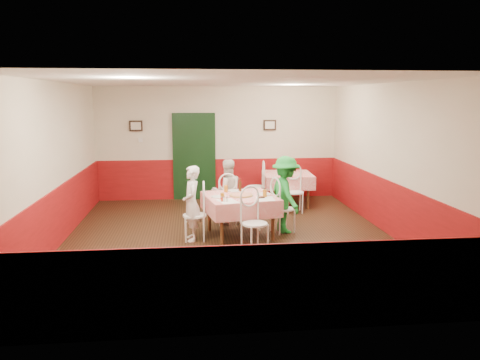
{
  "coord_description": "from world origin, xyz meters",
  "views": [
    {
      "loc": [
        -0.69,
        -8.18,
        2.53
      ],
      "look_at": [
        0.2,
        0.14,
        1.05
      ],
      "focal_mm": 35.0,
      "sensor_mm": 36.0,
      "label": 1
    }
  ],
  "objects": [
    {
      "name": "wainscot_right",
      "position": [
        2.98,
        0.0,
        0.5
      ],
      "size": [
        0.03,
        7.0,
        1.0
      ],
      "primitive_type": "cube",
      "color": "maroon",
      "rests_on": "ground"
    },
    {
      "name": "right_wall",
      "position": [
        3.0,
        0.0,
        1.4
      ],
      "size": [
        0.1,
        7.0,
        2.8
      ],
      "primitive_type": "cube",
      "color": "beige",
      "rests_on": "ground"
    },
    {
      "name": "menu_left",
      "position": [
        -0.07,
        -0.31,
        0.76
      ],
      "size": [
        0.41,
        0.48,
        0.0
      ],
      "primitive_type": "cube",
      "rotation": [
        0.0,
        0.0,
        0.33
      ],
      "color": "white",
      "rests_on": "main_table"
    },
    {
      "name": "front_wall",
      "position": [
        0.0,
        -3.5,
        1.4
      ],
      "size": [
        6.0,
        0.1,
        2.8
      ],
      "primitive_type": "cube",
      "color": "beige",
      "rests_on": "ground"
    },
    {
      "name": "ceiling",
      "position": [
        0.0,
        0.0,
        2.8
      ],
      "size": [
        7.0,
        7.0,
        0.0
      ],
      "primitive_type": "plane",
      "color": "white",
      "rests_on": "back_wall"
    },
    {
      "name": "diner_far",
      "position": [
        0.03,
        1.03,
        0.66
      ],
      "size": [
        0.74,
        0.64,
        1.32
      ],
      "primitive_type": "imported",
      "rotation": [
        0.0,
        0.0,
        3.4
      ],
      "color": "gray",
      "rests_on": "ground"
    },
    {
      "name": "door",
      "position": [
        -0.6,
        3.45,
        1.05
      ],
      "size": [
        0.96,
        0.06,
        2.1
      ],
      "primitive_type": "cube",
      "color": "black",
      "rests_on": "ground"
    },
    {
      "name": "main_table",
      "position": [
        0.2,
        0.14,
        0.38
      ],
      "size": [
        1.43,
        1.43,
        0.77
      ],
      "primitive_type": "cube",
      "rotation": [
        0.0,
        0.0,
        0.19
      ],
      "color": "red",
      "rests_on": "ground"
    },
    {
      "name": "glass_a",
      "position": [
        -0.15,
        -0.2,
        0.82
      ],
      "size": [
        0.08,
        0.08,
        0.13
      ],
      "primitive_type": "cylinder",
      "rotation": [
        0.0,
        0.0,
        0.19
      ],
      "color": "#BF7219",
      "rests_on": "main_table"
    },
    {
      "name": "glass_b",
      "position": [
        0.63,
        -0.02,
        0.83
      ],
      "size": [
        0.08,
        0.08,
        0.13
      ],
      "primitive_type": "cylinder",
      "rotation": [
        0.0,
        0.0,
        0.19
      ],
      "color": "#BF7219",
      "rests_on": "main_table"
    },
    {
      "name": "shaker_c",
      "position": [
        -0.17,
        -0.32,
        0.81
      ],
      "size": [
        0.04,
        0.04,
        0.09
      ],
      "primitive_type": "cylinder",
      "rotation": [
        0.0,
        0.0,
        0.19
      ],
      "color": "#B23319",
      "rests_on": "main_table"
    },
    {
      "name": "chair_near",
      "position": [
        0.36,
        -0.69,
        0.45
      ],
      "size": [
        0.55,
        0.55,
        0.9
      ],
      "primitive_type": null,
      "rotation": [
        0.0,
        0.0,
        0.41
      ],
      "color": "white",
      "rests_on": "ground"
    },
    {
      "name": "second_table",
      "position": [
        1.59,
        2.57,
        0.38
      ],
      "size": [
        1.18,
        1.18,
        0.77
      ],
      "primitive_type": "cube",
      "rotation": [
        0.0,
        0.0,
        -0.06
      ],
      "color": "red",
      "rests_on": "ground"
    },
    {
      "name": "wainscot_left",
      "position": [
        -2.98,
        0.0,
        0.5
      ],
      "size": [
        0.03,
        7.0,
        1.0
      ],
      "primitive_type": "cube",
      "color": "maroon",
      "rests_on": "ground"
    },
    {
      "name": "chair_second_b",
      "position": [
        1.59,
        1.82,
        0.45
      ],
      "size": [
        0.44,
        0.44,
        0.9
      ],
      "primitive_type": null,
      "rotation": [
        0.0,
        0.0,
        -0.06
      ],
      "color": "white",
      "rests_on": "ground"
    },
    {
      "name": "floor",
      "position": [
        0.0,
        0.0,
        0.0
      ],
      "size": [
        7.0,
        7.0,
        0.0
      ],
      "primitive_type": "plane",
      "color": "black",
      "rests_on": "ground"
    },
    {
      "name": "glass_c",
      "position": [
        -0.03,
        0.5,
        0.82
      ],
      "size": [
        0.08,
        0.08,
        0.13
      ],
      "primitive_type": "cylinder",
      "rotation": [
        0.0,
        0.0,
        0.19
      ],
      "color": "#BF7219",
      "rests_on": "main_table"
    },
    {
      "name": "thermostat",
      "position": [
        -1.9,
        3.45,
        1.5
      ],
      "size": [
        0.1,
        0.03,
        0.1
      ],
      "primitive_type": "cube",
      "color": "white",
      "rests_on": "back_wall"
    },
    {
      "name": "diner_left",
      "position": [
        -0.69,
        -0.03,
        0.67
      ],
      "size": [
        0.37,
        0.52,
        1.34
      ],
      "primitive_type": "imported",
      "rotation": [
        0.0,
        0.0,
        -1.48
      ],
      "color": "gray",
      "rests_on": "ground"
    },
    {
      "name": "shaker_b",
      "position": [
        -0.08,
        -0.36,
        0.81
      ],
      "size": [
        0.04,
        0.04,
        0.09
      ],
      "primitive_type": "cylinder",
      "rotation": [
        0.0,
        0.0,
        0.19
      ],
      "color": "silver",
      "rests_on": "main_table"
    },
    {
      "name": "picture_left",
      "position": [
        -2.0,
        3.45,
        1.85
      ],
      "size": [
        0.32,
        0.03,
        0.26
      ],
      "primitive_type": "cube",
      "color": "black",
      "rests_on": "back_wall"
    },
    {
      "name": "left_wall",
      "position": [
        -3.0,
        0.0,
        1.4
      ],
      "size": [
        0.1,
        7.0,
        2.8
      ],
      "primitive_type": "cube",
      "color": "beige",
      "rests_on": "ground"
    },
    {
      "name": "plate_far",
      "position": [
        0.13,
        0.57,
        0.77
      ],
      "size": [
        0.29,
        0.29,
        0.01
      ],
      "primitive_type": "cylinder",
      "rotation": [
        0.0,
        0.0,
        0.19
      ],
      "color": "white",
      "rests_on": "main_table"
    },
    {
      "name": "pizza",
      "position": [
        0.21,
        0.11,
        0.77
      ],
      "size": [
        0.49,
        0.49,
        0.03
      ],
      "primitive_type": "cylinder",
      "rotation": [
        0.0,
        0.0,
        0.19
      ],
      "color": "#B74723",
      "rests_on": "main_table"
    },
    {
      "name": "chair_left",
      "position": [
        -0.64,
        -0.02,
        0.45
      ],
      "size": [
        0.42,
        0.42,
        0.9
      ],
      "primitive_type": null,
      "rotation": [
        0.0,
        0.0,
        -1.58
      ],
      "color": "white",
      "rests_on": "ground"
    },
    {
      "name": "plate_left",
      "position": [
        -0.22,
        0.05,
        0.77
      ],
      "size": [
        0.29,
        0.29,
        0.01
      ],
      "primitive_type": "cylinder",
      "rotation": [
        0.0,
        0.0,
        0.19
      ],
      "color": "white",
      "rests_on": "main_table"
    },
    {
      "name": "wainscot_back",
      "position": [
        0.0,
        3.48,
        0.5
      ],
      "size": [
        6.0,
        0.03,
        1.0
      ],
      "primitive_type": "cube",
      "color": "maroon",
      "rests_on": "ground"
    },
    {
      "name": "plate_right",
      "position": [
        0.63,
        0.19,
        0.77
      ],
      "size": [
        0.29,
        0.29,
        0.01
      ],
      "primitive_type": "cylinder",
      "rotation": [
        0.0,
        0.0,
        0.19
      ],
      "color": "white",
      "rests_on": "main_table"
    },
    {
      "name": "wainscot_front",
      "position": [
        0.0,
        -3.48,
        0.5
      ],
      "size": [
        6.0,
        0.03,
        1.0
      ],
      "primitive_type": "cube",
      "color": "maroon",
      "rests_on": "ground"
    },
    {
      "name": "beer_bottle",
      "position": [
        0.24,
        0.54,
        0.87
      ],
      "size": [
        0.07,
        0.07,
        0.22
      ],
      "primitive_type": "cylinder",
      "rotation": [
        0.0,
        0.0,
        0.19
      ],
      "color": "#381C0A",
      "rests_on": "main_table"
    },
    {
      "name": "wallet",
      "position": [
        0.55,
        -0.1,
        0.77
      ],
      "size": [
        0.12,
        0.11,
        0.02
      ],
      "primitive_type": "cube",
      "rotation": [
        0.0,
        0.0,
        0.19
      ],
      "color": "black",
      "rests_on": "main_table"
    },
    {
      "name": "chair_second_a",
      "position": [
        0.84,
        2.57,
        0.45
      ],
      "size": [
        0.44,
        0.44,
        0.9
      ],
      "primitive_type": null,
      "rotation": [
        0.0,
        0.0,
        -1.63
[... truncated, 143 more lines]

